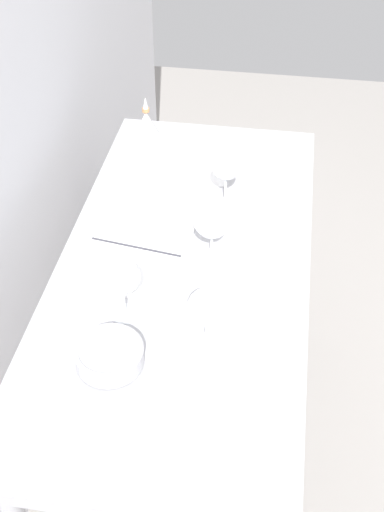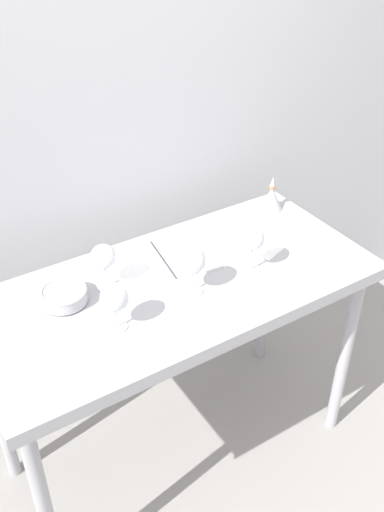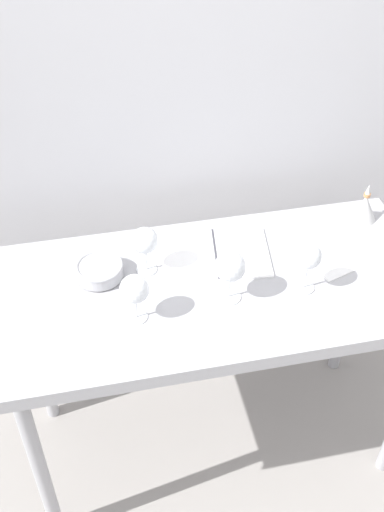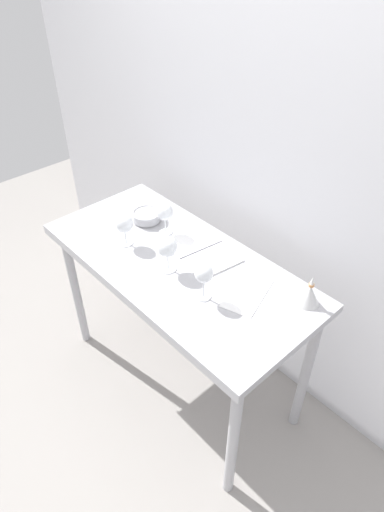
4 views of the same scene
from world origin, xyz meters
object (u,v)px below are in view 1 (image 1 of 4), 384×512
(wine_glass_near_right, at_px, (226,167))
(wine_glass_far_left, at_px, (122,278))
(wine_glass_near_center, at_px, (212,222))
(tasting_bowl, at_px, (110,355))
(wine_glass_near_left, at_px, (207,309))
(open_notebook, at_px, (136,248))
(tasting_sheet_upper, at_px, (179,177))
(decanter_funnel, at_px, (146,124))

(wine_glass_near_right, bearing_deg, wine_glass_far_left, 158.72)
(wine_glass_near_center, bearing_deg, tasting_bowl, 155.48)
(wine_glass_near_right, distance_m, wine_glass_near_left, 0.54)
(open_notebook, height_order, tasting_bowl, tasting_bowl)
(tasting_sheet_upper, distance_m, decanter_funnel, 0.26)
(wine_glass_near_center, bearing_deg, wine_glass_near_right, -1.74)
(wine_glass_near_left, bearing_deg, tasting_bowl, 114.21)
(wine_glass_far_left, distance_m, tasting_bowl, 0.18)
(wine_glass_far_left, bearing_deg, decanter_funnel, 8.09)
(wine_glass_far_left, height_order, decanter_funnel, wine_glass_far_left)
(wine_glass_near_left, bearing_deg, tasting_sheet_upper, 14.91)
(open_notebook, bearing_deg, wine_glass_near_right, -33.50)
(wine_glass_near_center, relative_size, decanter_funnel, 1.21)
(wine_glass_far_left, xyz_separation_m, wine_glass_near_left, (-0.06, -0.20, -0.00))
(wine_glass_near_left, xyz_separation_m, tasting_bowl, (-0.09, 0.20, -0.09))
(tasting_bowl, bearing_deg, tasting_sheet_upper, -2.21)
(wine_glass_near_left, height_order, tasting_bowl, wine_glass_near_left)
(open_notebook, bearing_deg, tasting_bowl, -167.44)
(tasting_bowl, bearing_deg, wine_glass_far_left, 1.03)
(wine_glass_near_center, distance_m, wine_glass_near_left, 0.29)
(wine_glass_far_left, height_order, tasting_sheet_upper, wine_glass_far_left)
(wine_glass_far_left, height_order, wine_glass_near_left, wine_glass_far_left)
(wine_glass_near_left, xyz_separation_m, tasting_sheet_upper, (0.65, 0.17, -0.11))
(wine_glass_near_center, xyz_separation_m, tasting_sheet_upper, (0.36, 0.15, -0.12))
(open_notebook, distance_m, decanter_funnel, 0.57)
(wine_glass_near_right, xyz_separation_m, tasting_sheet_upper, (0.11, 0.15, -0.13))
(tasting_sheet_upper, distance_m, tasting_bowl, 0.74)
(wine_glass_near_right, relative_size, wine_glass_near_left, 1.07)
(open_notebook, xyz_separation_m, decanter_funnel, (0.56, 0.09, 0.05))
(wine_glass_far_left, bearing_deg, wine_glass_near_right, -21.28)
(wine_glass_near_center, relative_size, wine_glass_near_right, 1.02)
(wine_glass_near_center, relative_size, wine_glass_near_left, 1.09)
(tasting_sheet_upper, bearing_deg, wine_glass_far_left, 158.48)
(wine_glass_near_center, bearing_deg, open_notebook, 88.18)
(open_notebook, relative_size, decanter_funnel, 2.64)
(decanter_funnel, bearing_deg, wine_glass_near_left, -159.74)
(tasting_bowl, xyz_separation_m, decanter_funnel, (0.95, 0.12, 0.02))
(wine_glass_far_left, xyz_separation_m, decanter_funnel, (0.80, 0.11, -0.07))
(wine_glass_near_left, relative_size, tasting_bowl, 1.06)
(wine_glass_near_center, bearing_deg, decanter_funnel, 27.06)
(wine_glass_near_center, xyz_separation_m, wine_glass_near_right, (0.24, -0.01, 0.00))
(wine_glass_near_right, bearing_deg, decanter_funnel, 42.38)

